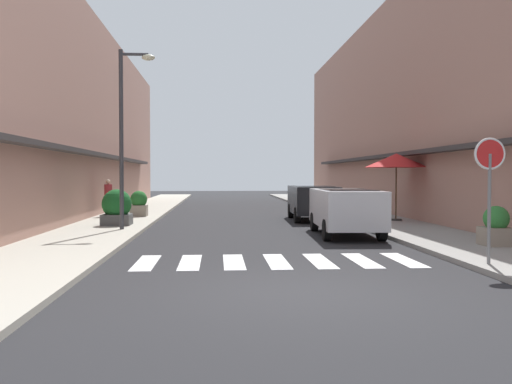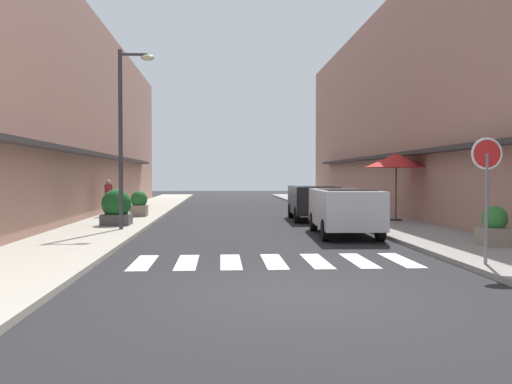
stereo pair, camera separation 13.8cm
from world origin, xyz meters
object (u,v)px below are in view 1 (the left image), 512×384
(parked_car_mid, at_px, (313,199))
(street_lamp, at_px, (127,121))
(planter_corner, at_px, (496,227))
(planter_midblock, at_px, (117,208))
(cafe_umbrella, at_px, (396,161))
(pedestrian_walking_near, at_px, (108,197))
(round_street_sign, at_px, (490,167))
(parked_car_near, at_px, (346,207))
(planter_far, at_px, (139,204))

(parked_car_mid, bearing_deg, street_lamp, -146.90)
(planter_corner, bearing_deg, parked_car_mid, 107.52)
(planter_midblock, bearing_deg, cafe_umbrella, 7.06)
(street_lamp, distance_m, pedestrian_walking_near, 6.87)
(round_street_sign, relative_size, planter_corner, 2.52)
(parked_car_near, xyz_separation_m, parked_car_mid, (0.00, 6.05, -0.00))
(parked_car_mid, distance_m, pedestrian_walking_near, 8.92)
(street_lamp, distance_m, planter_far, 6.69)
(round_street_sign, bearing_deg, parked_car_near, 102.54)
(parked_car_near, relative_size, cafe_umbrella, 1.70)
(street_lamp, xyz_separation_m, pedestrian_walking_near, (-1.78, 6.04, -2.74))
(cafe_umbrella, distance_m, planter_far, 11.11)
(cafe_umbrella, xyz_separation_m, planter_corner, (-0.01, -7.97, -1.90))
(cafe_umbrella, bearing_deg, pedestrian_walking_near, 165.24)
(round_street_sign, distance_m, planter_midblock, 13.18)
(parked_car_near, bearing_deg, parked_car_mid, 90.00)
(parked_car_near, height_order, cafe_umbrella, cafe_umbrella)
(planter_midblock, bearing_deg, planter_corner, -31.87)
(parked_car_near, distance_m, cafe_umbrella, 5.57)
(parked_car_mid, height_order, planter_corner, parked_car_mid)
(pedestrian_walking_near, bearing_deg, street_lamp, 22.69)
(pedestrian_walking_near, bearing_deg, parked_car_near, 55.85)
(planter_corner, relative_size, pedestrian_walking_near, 0.63)
(parked_car_mid, xyz_separation_m, planter_corner, (3.04, -9.64, -0.33))
(parked_car_mid, height_order, cafe_umbrella, cafe_umbrella)
(parked_car_near, xyz_separation_m, round_street_sign, (1.43, -6.41, 1.14))
(cafe_umbrella, xyz_separation_m, planter_midblock, (-10.71, -1.33, -1.75))
(planter_midblock, bearing_deg, pedestrian_walking_near, 104.57)
(cafe_umbrella, distance_m, pedestrian_walking_near, 12.36)
(parked_car_near, bearing_deg, planter_far, 135.22)
(round_street_sign, bearing_deg, street_lamp, 137.03)
(parked_car_mid, relative_size, cafe_umbrella, 1.61)
(parked_car_near, height_order, parked_car_mid, same)
(planter_far, bearing_deg, planter_midblock, -92.33)
(cafe_umbrella, distance_m, planter_midblock, 10.93)
(parked_car_near, bearing_deg, cafe_umbrella, 55.06)
(parked_car_near, xyz_separation_m, cafe_umbrella, (3.06, 4.38, 1.57))
(street_lamp, relative_size, pedestrian_walking_near, 3.69)
(parked_car_near, relative_size, planter_corner, 4.47)
(planter_midblock, xyz_separation_m, pedestrian_walking_near, (-1.16, 4.45, 0.22))
(parked_car_near, height_order, planter_midblock, parked_car_near)
(parked_car_near, xyz_separation_m, planter_corner, (3.04, -3.59, -0.33))
(planter_corner, bearing_deg, street_lamp, 153.33)
(parked_car_mid, relative_size, round_street_sign, 1.68)
(pedestrian_walking_near, bearing_deg, cafe_umbrella, 81.53)
(round_street_sign, xyz_separation_m, planter_far, (-8.90, 13.83, -1.39))
(parked_car_mid, relative_size, planter_corner, 4.23)
(parked_car_near, bearing_deg, round_street_sign, -77.46)
(street_lamp, distance_m, planter_corner, 11.69)
(parked_car_near, distance_m, street_lamp, 7.70)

